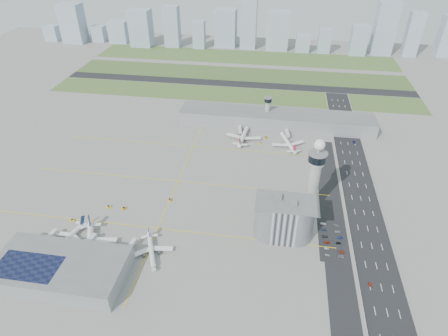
# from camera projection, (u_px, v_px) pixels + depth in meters

# --- Properties ---
(ground) EXTENTS (1000.00, 1000.00, 0.00)m
(ground) POSITION_uv_depth(u_px,v_px,m) (217.00, 208.00, 298.49)
(ground) COLOR gray
(grass_strip_0) EXTENTS (480.00, 50.00, 0.08)m
(grass_strip_0) POSITION_uv_depth(u_px,v_px,m) (231.00, 95.00, 484.55)
(grass_strip_0) COLOR #4B6831
(grass_strip_0) RESTS_ON ground
(grass_strip_1) EXTENTS (480.00, 60.00, 0.08)m
(grass_strip_1) POSITION_uv_depth(u_px,v_px,m) (238.00, 74.00, 545.74)
(grass_strip_1) COLOR #47622E
(grass_strip_1) RESTS_ON ground
(grass_strip_2) EXTENTS (480.00, 70.00, 0.08)m
(grass_strip_2) POSITION_uv_depth(u_px,v_px,m) (244.00, 57.00, 611.00)
(grass_strip_2) COLOR #45612E
(grass_strip_2) RESTS_ON ground
(runway) EXTENTS (480.00, 22.00, 0.10)m
(runway) POSITION_uv_depth(u_px,v_px,m) (235.00, 84.00, 514.73)
(runway) COLOR black
(runway) RESTS_ON ground
(highway) EXTENTS (28.00, 500.00, 0.10)m
(highway) POSITION_uv_depth(u_px,v_px,m) (366.00, 223.00, 283.90)
(highway) COLOR black
(highway) RESTS_ON ground
(barrier_left) EXTENTS (0.60, 500.00, 1.20)m
(barrier_left) POSITION_uv_depth(u_px,v_px,m) (348.00, 221.00, 285.36)
(barrier_left) COLOR #9E9E99
(barrier_left) RESTS_ON ground
(barrier_right) EXTENTS (0.60, 500.00, 1.20)m
(barrier_right) POSITION_uv_depth(u_px,v_px,m) (386.00, 224.00, 281.82)
(barrier_right) COLOR #9E9E99
(barrier_right) RESTS_ON ground
(landside_road) EXTENTS (18.00, 260.00, 0.08)m
(landside_road) POSITION_uv_depth(u_px,v_px,m) (334.00, 229.00, 278.91)
(landside_road) COLOR black
(landside_road) RESTS_ON ground
(parking_lot) EXTENTS (20.00, 44.00, 0.10)m
(parking_lot) POSITION_uv_depth(u_px,v_px,m) (332.00, 240.00, 269.37)
(parking_lot) COLOR black
(parking_lot) RESTS_ON ground
(taxiway_line_h_0) EXTENTS (260.00, 0.60, 0.01)m
(taxiway_line_h_0) POSITION_uv_depth(u_px,v_px,m) (158.00, 228.00, 279.08)
(taxiway_line_h_0) COLOR yellow
(taxiway_line_h_0) RESTS_ON ground
(taxiway_line_h_1) EXTENTS (260.00, 0.60, 0.01)m
(taxiway_line_h_1) POSITION_uv_depth(u_px,v_px,m) (178.00, 181.00, 328.03)
(taxiway_line_h_1) COLOR yellow
(taxiway_line_h_1) RESTS_ON ground
(taxiway_line_h_2) EXTENTS (260.00, 0.60, 0.01)m
(taxiway_line_h_2) POSITION_uv_depth(u_px,v_px,m) (193.00, 146.00, 376.98)
(taxiway_line_h_2) COLOR yellow
(taxiway_line_h_2) RESTS_ON ground
(taxiway_line_v) EXTENTS (0.60, 260.00, 0.01)m
(taxiway_line_v) POSITION_uv_depth(u_px,v_px,m) (178.00, 181.00, 328.03)
(taxiway_line_v) COLOR yellow
(taxiway_line_v) RESTS_ON ground
(control_tower) EXTENTS (14.00, 14.00, 64.50)m
(control_tower) POSITION_uv_depth(u_px,v_px,m) (315.00, 174.00, 276.13)
(control_tower) COLOR #ADAAA5
(control_tower) RESTS_ON ground
(secondary_tower) EXTENTS (8.60, 8.60, 31.90)m
(secondary_tower) POSITION_uv_depth(u_px,v_px,m) (267.00, 109.00, 406.45)
(secondary_tower) COLOR #ADAAA5
(secondary_tower) RESTS_ON ground
(admin_building) EXTENTS (42.00, 24.00, 33.50)m
(admin_building) POSITION_uv_depth(u_px,v_px,m) (284.00, 219.00, 265.33)
(admin_building) COLOR #B2B2B7
(admin_building) RESTS_ON ground
(terminal_pier) EXTENTS (210.00, 32.00, 15.80)m
(terminal_pier) POSITION_uv_depth(u_px,v_px,m) (276.00, 119.00, 409.70)
(terminal_pier) COLOR gray
(terminal_pier) RESTS_ON ground
(near_terminal) EXTENTS (84.00, 42.00, 13.00)m
(near_terminal) POSITION_uv_depth(u_px,v_px,m) (60.00, 269.00, 239.10)
(near_terminal) COLOR gray
(near_terminal) RESTS_ON ground
(airplane_near_a) EXTENTS (39.79, 43.52, 10.19)m
(airplane_near_a) POSITION_uv_depth(u_px,v_px,m) (67.00, 236.00, 265.67)
(airplane_near_a) COLOR white
(airplane_near_a) RESTS_ON ground
(airplane_near_b) EXTENTS (52.35, 55.74, 12.41)m
(airplane_near_b) POSITION_uv_depth(u_px,v_px,m) (89.00, 241.00, 259.86)
(airplane_near_b) COLOR white
(airplane_near_b) RESTS_ON ground
(airplane_near_c) EXTENTS (41.64, 44.45, 9.93)m
(airplane_near_c) POSITION_uv_depth(u_px,v_px,m) (151.00, 249.00, 255.16)
(airplane_near_c) COLOR white
(airplane_near_c) RESTS_ON ground
(airplane_far_a) EXTENTS (41.12, 47.02, 12.23)m
(airplane_far_a) POSITION_uv_depth(u_px,v_px,m) (244.00, 133.00, 386.85)
(airplane_far_a) COLOR white
(airplane_far_a) RESTS_ON ground
(airplane_far_b) EXTENTS (45.96, 49.54, 11.26)m
(airplane_far_b) POSITION_uv_depth(u_px,v_px,m) (288.00, 141.00, 375.64)
(airplane_far_b) COLOR white
(airplane_far_b) RESTS_ON ground
(jet_bridge_near_0) EXTENTS (5.39, 14.31, 5.70)m
(jet_bridge_near_0) POSITION_uv_depth(u_px,v_px,m) (44.00, 245.00, 261.43)
(jet_bridge_near_0) COLOR silver
(jet_bridge_near_0) RESTS_ON ground
(jet_bridge_near_1) EXTENTS (5.39, 14.31, 5.70)m
(jet_bridge_near_1) POSITION_uv_depth(u_px,v_px,m) (84.00, 250.00, 257.63)
(jet_bridge_near_1) COLOR silver
(jet_bridge_near_1) RESTS_ON ground
(jet_bridge_near_2) EXTENTS (5.39, 14.31, 5.70)m
(jet_bridge_near_2) POSITION_uv_depth(u_px,v_px,m) (125.00, 255.00, 253.83)
(jet_bridge_near_2) COLOR silver
(jet_bridge_near_2) RESTS_ON ground
(jet_bridge_far_0) EXTENTS (5.39, 14.31, 5.70)m
(jet_bridge_far_0) POSITION_uv_depth(u_px,v_px,m) (240.00, 127.00, 404.31)
(jet_bridge_far_0) COLOR silver
(jet_bridge_far_0) RESTS_ON ground
(jet_bridge_far_1) EXTENTS (5.39, 14.31, 5.70)m
(jet_bridge_far_1) POSITION_uv_depth(u_px,v_px,m) (286.00, 131.00, 397.98)
(jet_bridge_far_1) COLOR silver
(jet_bridge_far_1) RESTS_ON ground
(tug_0) EXTENTS (3.70, 3.45, 1.77)m
(tug_0) POSITION_uv_depth(u_px,v_px,m) (72.00, 220.00, 285.30)
(tug_0) COLOR yellow
(tug_0) RESTS_ON ground
(tug_1) EXTENTS (3.94, 3.96, 1.92)m
(tug_1) POSITION_uv_depth(u_px,v_px,m) (108.00, 207.00, 298.32)
(tug_1) COLOR yellow
(tug_1) RESTS_ON ground
(tug_2) EXTENTS (3.24, 3.66, 1.77)m
(tug_2) POSITION_uv_depth(u_px,v_px,m) (124.00, 208.00, 296.88)
(tug_2) COLOR orange
(tug_2) RESTS_ON ground
(tug_3) EXTENTS (2.42, 3.42, 1.93)m
(tug_3) POSITION_uv_depth(u_px,v_px,m) (170.00, 200.00, 305.54)
(tug_3) COLOR #F7A522
(tug_3) RESTS_ON ground
(tug_4) EXTENTS (2.29, 3.11, 1.69)m
(tug_4) POSITION_uv_depth(u_px,v_px,m) (260.00, 143.00, 380.25)
(tug_4) COLOR yellow
(tug_4) RESTS_ON ground
(tug_5) EXTENTS (3.79, 3.70, 1.83)m
(tug_5) POSITION_uv_depth(u_px,v_px,m) (266.00, 138.00, 390.11)
(tug_5) COLOR #DBA103
(tug_5) RESTS_ON ground
(car_lot_0) EXTENTS (3.36, 1.69, 1.10)m
(car_lot_0) POSITION_uv_depth(u_px,v_px,m) (327.00, 255.00, 256.78)
(car_lot_0) COLOR #B3B5C6
(car_lot_0) RESTS_ON ground
(car_lot_1) EXTENTS (3.46, 1.55, 1.10)m
(car_lot_1) POSITION_uv_depth(u_px,v_px,m) (327.00, 248.00, 261.69)
(car_lot_1) COLOR #9C9FA9
(car_lot_1) RESTS_ON ground
(car_lot_2) EXTENTS (4.55, 2.51, 1.21)m
(car_lot_2) POSITION_uv_depth(u_px,v_px,m) (327.00, 242.00, 266.53)
(car_lot_2) COLOR maroon
(car_lot_2) RESTS_ON ground
(car_lot_3) EXTENTS (4.11, 1.76, 1.18)m
(car_lot_3) POSITION_uv_depth(u_px,v_px,m) (325.00, 237.00, 271.26)
(car_lot_3) COLOR #24242D
(car_lot_3) RESTS_ON ground
(car_lot_4) EXTENTS (3.66, 1.77, 1.21)m
(car_lot_4) POSITION_uv_depth(u_px,v_px,m) (324.00, 230.00, 277.02)
(car_lot_4) COLOR navy
(car_lot_4) RESTS_ON ground
(car_lot_5) EXTENTS (4.09, 1.70, 1.32)m
(car_lot_5) POSITION_uv_depth(u_px,v_px,m) (323.00, 224.00, 282.35)
(car_lot_5) COLOR silver
(car_lot_5) RESTS_ON ground
(car_lot_6) EXTENTS (4.17, 1.95, 1.15)m
(car_lot_6) POSITION_uv_depth(u_px,v_px,m) (341.00, 256.00, 255.72)
(car_lot_6) COLOR gray
(car_lot_6) RESTS_ON ground
(car_lot_7) EXTENTS (4.34, 2.17, 1.21)m
(car_lot_7) POSITION_uv_depth(u_px,v_px,m) (341.00, 252.00, 258.96)
(car_lot_7) COLOR maroon
(car_lot_7) RESTS_ON ground
(car_lot_8) EXTENTS (3.66, 1.71, 1.21)m
(car_lot_8) POSITION_uv_depth(u_px,v_px,m) (338.00, 243.00, 265.97)
(car_lot_8) COLOR black
(car_lot_8) RESTS_ON ground
(car_lot_9) EXTENTS (3.95, 1.78, 1.26)m
(car_lot_9) POSITION_uv_depth(u_px,v_px,m) (340.00, 238.00, 270.16)
(car_lot_9) COLOR navy
(car_lot_9) RESTS_ON ground
(car_lot_10) EXTENTS (4.21, 2.36, 1.11)m
(car_lot_10) POSITION_uv_depth(u_px,v_px,m) (338.00, 232.00, 275.50)
(car_lot_10) COLOR #B0AFBE
(car_lot_10) RESTS_ON ground
(car_lot_11) EXTENTS (4.22, 2.06, 1.18)m
(car_lot_11) POSITION_uv_depth(u_px,v_px,m) (336.00, 225.00, 280.88)
(car_lot_11) COLOR gray
(car_lot_11) RESTS_ON ground
(car_hw_0) EXTENTS (1.71, 3.55, 1.17)m
(car_hw_0) POSITION_uv_depth(u_px,v_px,m) (370.00, 284.00, 236.36)
(car_hw_0) COLOR #B4270C
(car_hw_0) RESTS_ON ground
(car_hw_1) EXTENTS (1.69, 3.67, 1.17)m
(car_hw_1) POSITION_uv_depth(u_px,v_px,m) (360.00, 190.00, 316.34)
(car_hw_1) COLOR #26262E
(car_hw_1) RESTS_ON ground
(car_hw_2) EXTENTS (2.40, 4.73, 1.28)m
(car_hw_2) POSITION_uv_depth(u_px,v_px,m) (354.00, 142.00, 382.66)
(car_hw_2) COLOR navy
(car_hw_2) RESTS_ON ground
(car_hw_4) EXTENTS (1.73, 3.93, 1.32)m
(car_hw_4) POSITION_uv_depth(u_px,v_px,m) (335.00, 117.00, 430.62)
(car_hw_4) COLOR gray
(car_hw_4) RESTS_ON ground
(skyline_bldg_0) EXTENTS (24.05, 19.24, 26.50)m
(skyline_bldg_0) POSITION_uv_depth(u_px,v_px,m) (52.00, 33.00, 682.87)
(skyline_bldg_0) COLOR #9EADC1
(skyline_bldg_0) RESTS_ON ground
(skyline_bldg_1) EXTENTS (37.63, 30.10, 65.60)m
(skyline_bldg_1) POSITION_uv_depth(u_px,v_px,m) (73.00, 23.00, 662.60)
(skyline_bldg_1) COLOR #9EADC1
(skyline_bldg_1) RESTS_ON ground
(skyline_bldg_2) EXTENTS (22.81, 18.25, 26.79)m
(skyline_bldg_2) POSITION_uv_depth(u_px,v_px,m) (99.00, 34.00, 678.74)
(skyline_bldg_2) COLOR #9EADC1
(skyline_bldg_2) RESTS_ON ground
(skyline_bldg_3) EXTENTS (32.30, 25.84, 36.93)m
(skyline_bldg_3) POSITION_uv_depth(u_px,v_px,m) (119.00, 31.00, 671.94)
(skyline_bldg_3) COLOR #9EADC1
(skyline_bldg_3) RESTS_ON ground
(skyline_bldg_4) EXTENTS (35.81, 28.65, 60.36)m
(skyline_bldg_4) POSITION_uv_depth(u_px,v_px,m) (141.00, 28.00, 646.07)
(skyline_bldg_4) COLOR #9EADC1
(skyline_bldg_4) RESTS_ON ground
(skyline_bldg_5) EXTENTS (25.49, 20.39, 66.89)m
(skyline_bldg_5) POSITION_uv_depth(u_px,v_px,m) (172.00, 27.00, 640.98)
(skyline_bldg_5) COLOR #9EADC1
(skyline_bldg_5) RESTS_ON ground
(skyline_bldg_6) EXTENTS (20.04, 16.03, 45.20)m
(skyline_bldg_6) POSITION_uv_depth(u_px,v_px,m) (199.00, 35.00, 639.66)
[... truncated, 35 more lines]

